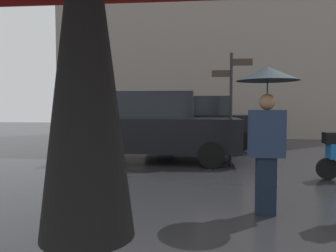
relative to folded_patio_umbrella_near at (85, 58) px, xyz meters
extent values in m
cone|color=black|center=(0.00, 0.00, 0.07)|extent=(0.39, 0.39, 1.60)
cube|color=black|center=(1.41, 3.41, -1.31)|extent=(0.27, 0.17, 0.83)
cube|color=#1E2D47|center=(1.41, 3.41, -0.56)|extent=(0.49, 0.22, 0.67)
sphere|color=#936B4C|center=(1.41, 3.41, -0.12)|extent=(0.23, 0.23, 0.23)
cylinder|color=black|center=(1.41, 3.41, 0.03)|extent=(0.02, 0.02, 0.30)
cone|color=black|center=(1.41, 3.41, 0.28)|extent=(0.87, 0.87, 0.20)
cylinder|color=black|center=(3.18, 5.85, -1.50)|extent=(0.46, 0.09, 0.46)
cube|color=black|center=(3.23, 5.85, -0.84)|extent=(0.28, 0.28, 0.24)
cube|color=black|center=(-0.72, 7.89, -0.95)|extent=(4.57, 1.90, 0.90)
cube|color=black|center=(-0.94, 7.89, -0.13)|extent=(2.51, 1.75, 0.73)
cylinder|color=black|center=(0.77, 8.83, -1.40)|extent=(0.66, 0.18, 0.66)
cylinder|color=black|center=(0.77, 6.94, -1.40)|extent=(0.66, 0.18, 0.66)
cylinder|color=black|center=(-2.20, 8.83, -1.40)|extent=(0.66, 0.18, 0.66)
cylinder|color=black|center=(-2.20, 6.94, -1.40)|extent=(0.66, 0.18, 0.66)
cube|color=black|center=(0.60, 11.29, -0.93)|extent=(4.25, 1.69, 0.91)
cube|color=black|center=(0.39, 11.29, -0.12)|extent=(2.34, 1.55, 0.71)
cylinder|color=black|center=(1.99, 12.14, -1.39)|extent=(0.67, 0.18, 0.67)
cylinder|color=black|center=(1.99, 10.45, -1.39)|extent=(0.67, 0.18, 0.67)
cylinder|color=black|center=(-0.78, 12.14, -1.39)|extent=(0.67, 0.18, 0.67)
cylinder|color=black|center=(-0.78, 10.45, -1.39)|extent=(0.67, 0.18, 0.67)
cylinder|color=black|center=(1.32, 7.64, -0.23)|extent=(0.08, 0.08, 3.00)
cube|color=#33281E|center=(1.60, 7.64, 1.02)|extent=(0.56, 0.04, 0.18)
cube|color=#33281E|center=(1.06, 7.64, 0.72)|extent=(0.52, 0.04, 0.18)
camera|label=1|loc=(0.46, -1.28, -0.20)|focal=34.77mm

